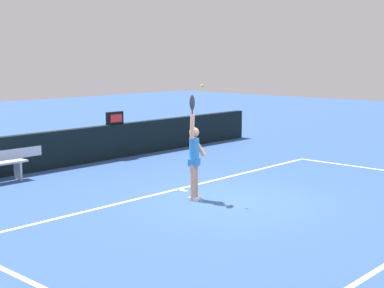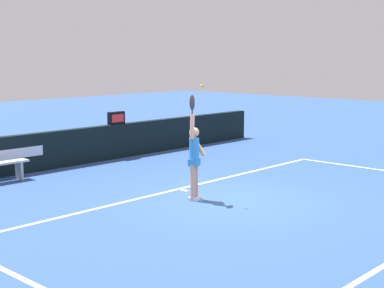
{
  "view_description": "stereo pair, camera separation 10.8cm",
  "coord_description": "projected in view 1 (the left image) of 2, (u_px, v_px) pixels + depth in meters",
  "views": [
    {
      "loc": [
        -9.83,
        -7.78,
        3.18
      ],
      "look_at": [
        -0.57,
        0.69,
        1.27
      ],
      "focal_mm": 53.82,
      "sensor_mm": 36.0,
      "label": 1
    },
    {
      "loc": [
        -9.76,
        -7.86,
        3.18
      ],
      "look_at": [
        -0.57,
        0.69,
        1.27
      ],
      "focal_mm": 53.82,
      "sensor_mm": 36.0,
      "label": 2
    }
  ],
  "objects": [
    {
      "name": "ground_plane",
      "position": [
        232.0,
        201.0,
        12.84
      ],
      "size": [
        60.0,
        60.0,
        0.0
      ],
      "primitive_type": "plane",
      "color": "#305391"
    },
    {
      "name": "tennis_ball",
      "position": [
        202.0,
        86.0,
        12.37
      ],
      "size": [
        0.06,
        0.06,
        0.06
      ],
      "color": "#D1E031"
    },
    {
      "name": "court_lines",
      "position": [
        280.0,
        211.0,
        11.99
      ],
      "size": [
        11.36,
        6.04,
        0.0
      ],
      "color": "white",
      "rests_on": "ground"
    },
    {
      "name": "back_wall",
      "position": [
        68.0,
        148.0,
        16.87
      ],
      "size": [
        16.39,
        0.26,
        1.07
      ],
      "color": "black",
      "rests_on": "ground"
    },
    {
      "name": "speed_display",
      "position": [
        115.0,
        118.0,
        18.07
      ],
      "size": [
        0.6,
        0.16,
        0.4
      ],
      "color": "black",
      "rests_on": "back_wall"
    },
    {
      "name": "tennis_player",
      "position": [
        194.0,
        157.0,
        12.77
      ],
      "size": [
        0.49,
        0.37,
        2.39
      ],
      "color": "tan",
      "rests_on": "ground"
    }
  ]
}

